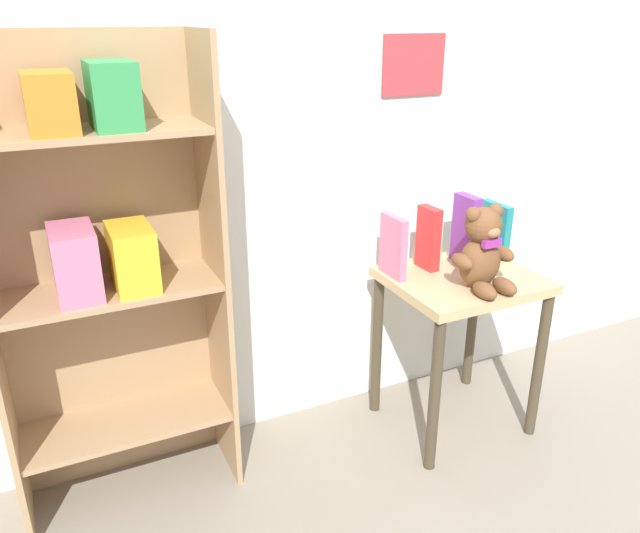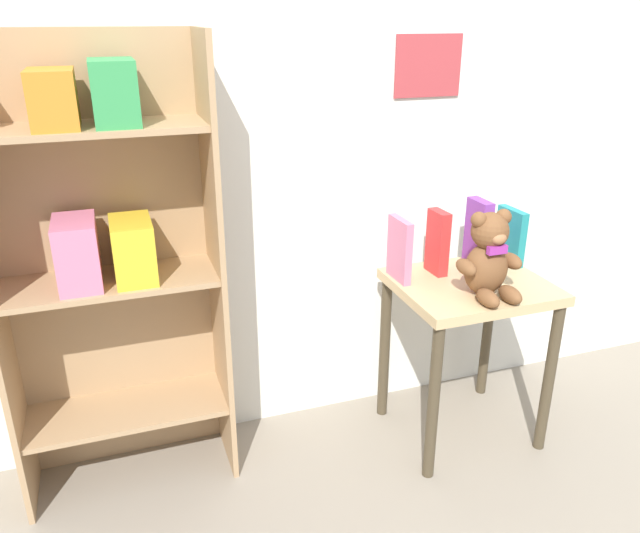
% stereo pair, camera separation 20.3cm
% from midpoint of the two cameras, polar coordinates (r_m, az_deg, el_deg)
% --- Properties ---
extents(wall_back, '(4.80, 0.07, 2.50)m').
position_cam_midpoint_polar(wall_back, '(2.31, 2.33, 15.80)').
color(wall_back, silver).
rests_on(wall_back, ground_plane).
extents(bookshelf_side, '(0.68, 0.29, 1.47)m').
position_cam_midpoint_polar(bookshelf_side, '(2.00, -22.05, 0.63)').
color(bookshelf_side, tan).
rests_on(bookshelf_side, ground_plane).
extents(display_table, '(0.52, 0.45, 0.63)m').
position_cam_midpoint_polar(display_table, '(2.33, 10.29, -3.46)').
color(display_table, tan).
rests_on(display_table, ground_plane).
extents(teddy_bear, '(0.22, 0.20, 0.29)m').
position_cam_midpoint_polar(teddy_bear, '(2.15, 12.07, 1.31)').
color(teddy_bear, brown).
rests_on(teddy_bear, display_table).
extents(book_standing_pink, '(0.03, 0.14, 0.22)m').
position_cam_midpoint_polar(book_standing_pink, '(2.21, 4.12, 1.78)').
color(book_standing_pink, '#D17093').
rests_on(book_standing_pink, display_table).
extents(book_standing_red, '(0.04, 0.10, 0.23)m').
position_cam_midpoint_polar(book_standing_red, '(2.29, 7.40, 2.53)').
color(book_standing_red, red).
rests_on(book_standing_red, display_table).
extents(book_standing_purple, '(0.04, 0.12, 0.26)m').
position_cam_midpoint_polar(book_standing_purple, '(2.36, 10.79, 3.27)').
color(book_standing_purple, purple).
rests_on(book_standing_purple, display_table).
extents(book_standing_teal, '(0.04, 0.14, 0.21)m').
position_cam_midpoint_polar(book_standing_teal, '(2.47, 13.46, 3.26)').
color(book_standing_teal, teal).
rests_on(book_standing_teal, display_table).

